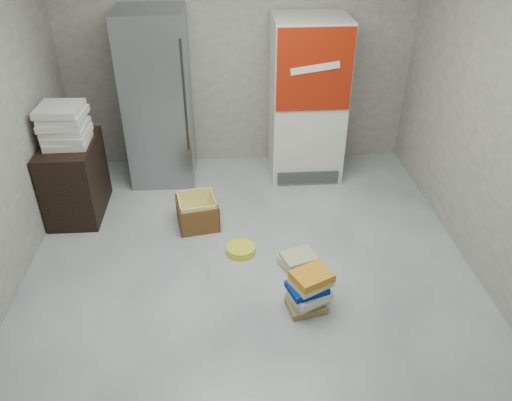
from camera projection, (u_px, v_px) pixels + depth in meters
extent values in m
plane|color=beige|center=(252.00, 295.00, 4.23)|extent=(5.00, 5.00, 0.00)
cube|color=#AAA399|center=(238.00, 47.00, 5.58)|extent=(4.00, 0.04, 2.80)
cube|color=#979A9F|center=(158.00, 99.00, 5.46)|extent=(0.70, 0.70, 1.90)
cylinder|color=#333333|center=(185.00, 97.00, 5.10)|extent=(0.02, 0.02, 1.19)
cube|color=silver|center=(307.00, 100.00, 5.58)|extent=(0.80, 0.70, 1.80)
cube|color=#9A1D09|center=(315.00, 70.00, 5.04)|extent=(0.78, 0.02, 0.85)
cube|color=white|center=(315.00, 68.00, 5.01)|extent=(0.50, 0.01, 0.14)
cube|color=#3F3F3F|center=(308.00, 178.00, 5.71)|extent=(0.70, 0.02, 0.15)
cube|color=black|center=(75.00, 178.00, 5.10)|extent=(0.50, 0.80, 0.80)
cube|color=silver|center=(68.00, 141.00, 4.86)|extent=(0.41, 0.41, 0.06)
cube|color=silver|center=(67.00, 134.00, 4.83)|extent=(0.42, 0.42, 0.06)
cube|color=silver|center=(65.00, 128.00, 4.80)|extent=(0.41, 0.41, 0.06)
cube|color=silver|center=(62.00, 122.00, 4.75)|extent=(0.41, 0.41, 0.06)
cube|color=silver|center=(63.00, 115.00, 4.73)|extent=(0.42, 0.42, 0.06)
cube|color=silver|center=(59.00, 109.00, 4.68)|extent=(0.42, 0.42, 0.06)
cube|color=olive|center=(306.00, 305.00, 4.08)|extent=(0.34, 0.29, 0.06)
cube|color=#B9B287|center=(308.00, 298.00, 4.07)|extent=(0.37, 0.34, 0.06)
cube|color=silver|center=(310.00, 294.00, 4.01)|extent=(0.37, 0.33, 0.06)
cube|color=navy|center=(307.00, 288.00, 4.00)|extent=(0.35, 0.31, 0.05)
cube|color=silver|center=(311.00, 281.00, 3.97)|extent=(0.37, 0.34, 0.06)
cube|color=orange|center=(312.00, 276.00, 3.93)|extent=(0.37, 0.34, 0.07)
cube|color=#B9B287|center=(298.00, 263.00, 4.55)|extent=(0.37, 0.34, 0.04)
cube|color=silver|center=(297.00, 259.00, 4.53)|extent=(0.37, 0.34, 0.05)
cube|color=#B9B287|center=(299.00, 257.00, 4.48)|extent=(0.35, 0.31, 0.04)
cube|color=yellow|center=(198.00, 224.00, 5.10)|extent=(0.43, 0.43, 0.01)
cube|color=brown|center=(195.00, 203.00, 5.19)|extent=(0.39, 0.08, 0.28)
cube|color=brown|center=(200.00, 223.00, 4.87)|extent=(0.39, 0.08, 0.28)
cube|color=brown|center=(179.00, 216.00, 4.99)|extent=(0.08, 0.39, 0.28)
cube|color=brown|center=(216.00, 210.00, 5.07)|extent=(0.08, 0.39, 0.28)
cube|color=yellow|center=(195.00, 202.00, 5.16)|extent=(0.35, 0.08, 0.32)
cube|color=yellow|center=(200.00, 221.00, 4.88)|extent=(0.35, 0.08, 0.32)
cube|color=yellow|center=(180.00, 214.00, 4.98)|extent=(0.08, 0.35, 0.32)
cube|color=yellow|center=(214.00, 209.00, 5.06)|extent=(0.08, 0.35, 0.32)
cylinder|color=yellow|center=(241.00, 250.00, 4.69)|extent=(0.35, 0.35, 0.07)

